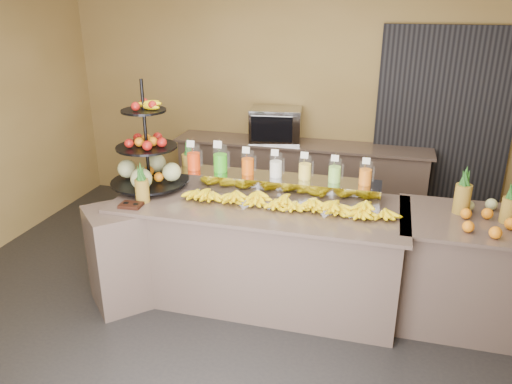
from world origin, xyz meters
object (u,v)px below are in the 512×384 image
at_px(condiment_caddy, 131,205).
at_px(banana_heap, 285,199).
at_px(pitcher_tray, 276,184).
at_px(fruit_stand, 153,162).
at_px(right_fruit_pile, 483,213).
at_px(oven_warmer, 276,125).

bearing_deg(condiment_caddy, banana_heap, 14.91).
xyz_separation_m(banana_heap, condiment_caddy, (-1.25, -0.33, -0.05)).
relative_size(pitcher_tray, banana_heap, 1.00).
xyz_separation_m(pitcher_tray, fruit_stand, (-1.11, -0.17, 0.17)).
xyz_separation_m(right_fruit_pile, oven_warmer, (-2.09, 1.88, 0.13)).
distance_m(banana_heap, condiment_caddy, 1.30).
bearing_deg(banana_heap, fruit_stand, 173.75).
bearing_deg(banana_heap, oven_warmer, 105.13).
xyz_separation_m(banana_heap, fruit_stand, (-1.26, 0.14, 0.18)).
bearing_deg(banana_heap, pitcher_tray, 116.17).
bearing_deg(oven_warmer, pitcher_tray, -84.19).
relative_size(banana_heap, right_fruit_pile, 4.03).
relative_size(banana_heap, oven_warmer, 3.05).
distance_m(pitcher_tray, fruit_stand, 1.13).
height_order(condiment_caddy, right_fruit_pile, right_fruit_pile).
bearing_deg(oven_warmer, banana_heap, -81.98).
distance_m(pitcher_tray, right_fruit_pile, 1.72).
height_order(pitcher_tray, condiment_caddy, pitcher_tray).
bearing_deg(condiment_caddy, oven_warmer, 72.78).
height_order(right_fruit_pile, oven_warmer, oven_warmer).
distance_m(fruit_stand, condiment_caddy, 0.53).
bearing_deg(banana_heap, condiment_caddy, -165.09).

